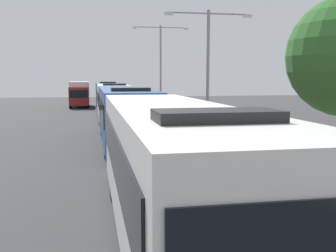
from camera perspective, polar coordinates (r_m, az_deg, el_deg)
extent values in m
cube|color=silver|center=(9.06, 0.38, -5.55)|extent=(2.50, 11.16, 2.70)
cube|color=black|center=(9.32, 8.07, -3.08)|extent=(0.04, 10.27, 1.00)
cube|color=black|center=(8.84, -7.74, -3.61)|extent=(0.04, 10.27, 1.00)
cube|color=orange|center=(9.59, 8.01, -9.86)|extent=(0.03, 10.60, 0.36)
cube|color=black|center=(5.63, 6.98, 1.49)|extent=(1.75, 0.90, 0.16)
cylinder|color=black|center=(12.49, 2.63, -7.73)|extent=(0.28, 1.00, 1.00)
cylinder|color=black|center=(12.19, -7.59, -8.16)|extent=(0.28, 1.00, 1.00)
cube|color=#284C8C|center=(22.01, -6.25, 1.78)|extent=(2.50, 12.33, 2.70)
cube|color=black|center=(22.12, -2.98, 2.75)|extent=(0.04, 11.34, 1.00)
cube|color=black|center=(21.92, -9.58, 2.62)|extent=(0.04, 11.34, 1.00)
cube|color=black|center=(15.85, -4.50, 0.90)|extent=(2.30, 0.04, 1.20)
cube|color=orange|center=(22.23, -2.94, -0.21)|extent=(0.03, 11.71, 0.36)
cube|color=black|center=(18.24, -5.39, 5.24)|extent=(1.75, 0.90, 0.16)
cylinder|color=black|center=(18.52, -1.87, -2.89)|extent=(0.28, 1.00, 1.00)
cylinder|color=black|center=(18.32, -8.69, -3.08)|extent=(0.28, 1.00, 1.00)
cylinder|color=black|center=(25.60, -4.36, -0.18)|extent=(0.28, 1.00, 1.00)
cylinder|color=black|center=(25.45, -9.29, -0.29)|extent=(0.28, 1.00, 1.00)
cube|color=silver|center=(35.18, -7.96, 3.67)|extent=(2.50, 11.93, 2.70)
cube|color=black|center=(35.24, -5.90, 4.28)|extent=(0.04, 10.98, 1.00)
cube|color=black|center=(35.12, -10.04, 4.20)|extent=(0.04, 10.98, 1.00)
cube|color=black|center=(29.19, -7.39, 3.61)|extent=(2.30, 0.04, 1.20)
cube|color=orange|center=(35.32, -5.86, 2.41)|extent=(0.03, 11.34, 0.36)
cube|color=black|center=(31.55, -7.68, 5.91)|extent=(1.75, 0.90, 0.16)
cylinder|color=black|center=(31.66, -5.60, 1.17)|extent=(0.28, 1.00, 1.00)
cylinder|color=black|center=(31.55, -9.59, 1.08)|extent=(0.28, 1.00, 1.00)
cylinder|color=black|center=(38.59, -6.54, 2.19)|extent=(0.28, 1.00, 1.00)
cylinder|color=black|center=(38.50, -9.81, 2.12)|extent=(0.28, 1.00, 1.00)
cube|color=#284C8C|center=(48.15, -8.73, 4.52)|extent=(2.50, 11.18, 2.70)
cube|color=black|center=(48.20, -7.22, 4.96)|extent=(0.04, 10.28, 1.00)
cube|color=black|center=(48.11, -10.25, 4.90)|extent=(0.04, 10.28, 1.00)
cube|color=black|center=(42.54, -8.46, 4.62)|extent=(2.30, 0.04, 1.20)
cube|color=gold|center=(48.25, -7.19, 3.60)|extent=(0.03, 10.62, 0.36)
cube|color=black|center=(44.76, -8.61, 6.17)|extent=(1.75, 0.90, 0.16)
cylinder|color=black|center=(44.82, -7.13, 2.83)|extent=(0.28, 1.00, 1.00)
cylinder|color=black|center=(44.73, -9.95, 2.77)|extent=(0.28, 1.00, 1.00)
cylinder|color=black|center=(51.33, -7.60, 3.34)|extent=(0.28, 1.00, 1.00)
cylinder|color=black|center=(51.26, -10.06, 3.29)|extent=(0.28, 1.00, 1.00)
cube|color=maroon|center=(12.10, 16.33, -7.51)|extent=(1.84, 4.41, 0.80)
cube|color=maroon|center=(12.06, 16.13, -3.66)|extent=(1.62, 2.56, 0.80)
cube|color=black|center=(12.06, 16.13, -3.66)|extent=(1.66, 2.65, 0.44)
sphere|color=#F9EFCC|center=(9.96, 19.61, -10.16)|extent=(0.18, 0.18, 0.18)
cylinder|color=black|center=(10.67, 15.65, -11.40)|extent=(0.22, 0.70, 0.70)
cylinder|color=black|center=(13.07, 10.29, -7.85)|extent=(0.22, 0.70, 0.70)
cylinder|color=black|center=(13.73, 16.74, -7.31)|extent=(0.22, 0.70, 0.70)
cube|color=maroon|center=(48.89, -12.63, 4.17)|extent=(2.30, 1.80, 2.20)
cube|color=silver|center=(52.47, -12.52, 4.73)|extent=(2.35, 5.41, 2.70)
cube|color=black|center=(47.96, -12.68, 4.48)|extent=(2.07, 0.04, 0.90)
cylinder|color=black|center=(48.99, -13.81, 2.97)|extent=(0.26, 0.90, 0.90)
cylinder|color=black|center=(48.92, -11.39, 3.03)|extent=(0.26, 0.90, 0.90)
cylinder|color=black|center=(53.66, -13.55, 3.31)|extent=(0.26, 0.90, 0.90)
cylinder|color=black|center=(53.60, -11.34, 3.36)|extent=(0.26, 0.90, 0.90)
cylinder|color=gray|center=(25.16, 5.72, 7.58)|extent=(0.20, 0.20, 7.62)
cylinder|color=gray|center=(25.13, 2.97, 15.86)|extent=(2.51, 0.10, 0.10)
cube|color=silver|center=(24.86, 0.06, 15.79)|extent=(0.56, 0.28, 0.16)
cylinder|color=gray|center=(25.83, 8.59, 15.55)|extent=(2.51, 0.10, 0.10)
cube|color=silver|center=(26.25, 11.26, 15.18)|extent=(0.56, 0.28, 0.16)
cylinder|color=gray|center=(42.20, -1.05, 8.19)|extent=(0.20, 0.20, 8.88)
cylinder|color=gray|center=(42.30, -2.91, 13.95)|extent=(2.68, 0.10, 0.10)
cube|color=silver|center=(42.13, -4.77, 13.85)|extent=(0.56, 0.28, 0.16)
cylinder|color=gray|center=(42.75, 0.76, 13.88)|extent=(2.68, 0.10, 0.10)
cube|color=silver|center=(43.03, 2.56, 13.72)|extent=(0.56, 0.28, 0.16)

